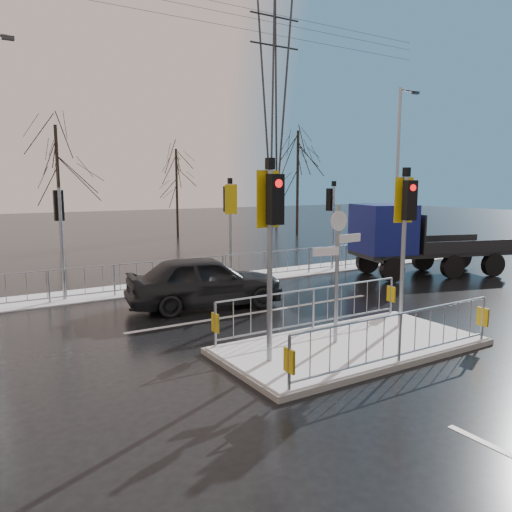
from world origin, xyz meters
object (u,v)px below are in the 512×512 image
traffic_island (351,332)px  car_far_lane (205,281)px  flatbed_truck (402,238)px  street_lamp_right (399,168)px

traffic_island → car_far_lane: bearing=101.8°
traffic_island → flatbed_truck: 9.65m
traffic_island → street_lamp_right: bearing=38.7°
flatbed_truck → street_lamp_right: street_lamp_right is taller
car_far_lane → flatbed_truck: size_ratio=0.70×
car_far_lane → flatbed_truck: flatbed_truck is taller
traffic_island → car_far_lane: size_ratio=1.30×
car_far_lane → street_lamp_right: 12.65m
flatbed_truck → street_lamp_right: bearing=46.0°
flatbed_truck → street_lamp_right: size_ratio=0.82×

